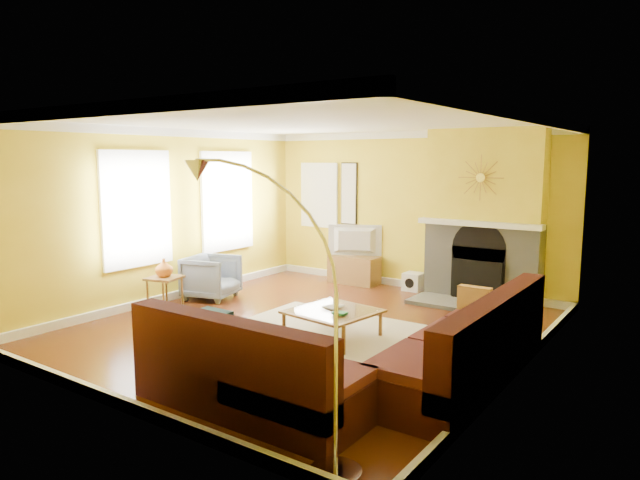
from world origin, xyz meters
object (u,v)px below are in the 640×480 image
Objects in this scene: sectional_sofa at (360,329)px; side_table at (165,293)px; arc_lamp at (268,312)px; media_console at (354,270)px; armchair at (212,277)px; coffee_table at (333,325)px.

sectional_sofa is 7.26× the size of side_table.
side_table is 4.74m from arc_lamp.
media_console is 2.62m from armchair.
arc_lamp is at bearing -80.13° from sectional_sofa.
media_console is at bearing 122.32° from sectional_sofa.
armchair is at bearing 166.86° from coffee_table.
armchair reaches higher than side_table.
armchair is (-2.78, 0.65, 0.16)m from coffee_table.
arc_lamp is (3.92, -3.24, 0.76)m from armchair.
side_table is at bearing -113.83° from media_console.
sectional_sofa reaches higher than side_table.
arc_lamp reaches higher than coffee_table.
armchair is at bearing 140.41° from arc_lamp.
arc_lamp is at bearing -64.55° from media_console.
arc_lamp reaches higher than sectional_sofa.
side_table is (-2.87, -0.22, 0.06)m from coffee_table.
arc_lamp reaches higher than media_console.
coffee_table is 1.06× the size of media_console.
coffee_table is 2.98m from arc_lamp.
coffee_table is 0.43× the size of arc_lamp.
arc_lamp is (1.14, -2.59, 0.92)m from coffee_table.
arc_lamp is at bearing -30.56° from side_table.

